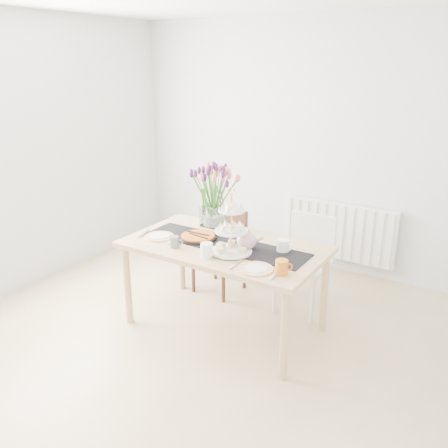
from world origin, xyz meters
The scene contains 16 objects.
room_shell centered at (0.00, 0.00, 1.30)m, with size 4.50×4.50×4.50m.
radiator centered at (0.50, 2.19, 0.45)m, with size 1.20×0.08×0.60m, color white.
dining_table centered at (0.09, 0.58, 0.67)m, with size 1.60×0.90×0.75m.
chair_brown centered at (-0.31, 1.20, 0.46)m, with size 0.42×0.42×0.80m.
chair_white centered at (0.52, 1.29, 0.50)m, with size 0.43×0.43×0.86m.
table_runner centered at (0.09, 0.58, 0.75)m, with size 1.40×0.35×0.01m, color black.
tulip_vase centered at (-0.24, 0.92, 1.11)m, with size 0.66×0.66×0.57m.
cake_stand centered at (0.23, 0.45, 0.88)m, with size 0.32×0.32×0.47m.
teapot centered at (0.30, 0.57, 0.83)m, with size 0.26×0.21×0.17m, color silver, non-canonical shape.
cream_jug centered at (0.55, 0.69, 0.80)m, with size 0.10×0.10×0.10m, color white.
tart_tin centered at (-0.16, 0.56, 0.77)m, with size 0.31×0.31×0.04m.
mug_grey centered at (-0.22, 0.31, 0.80)m, with size 0.08×0.08×0.09m, color slate.
mug_white centered at (0.11, 0.29, 0.80)m, with size 0.09×0.09×0.11m, color white.
mug_orange centered at (0.72, 0.31, 0.80)m, with size 0.09×0.09×0.11m, color #CC6516.
plate_left centered at (-0.46, 0.43, 0.76)m, with size 0.25×0.25×0.01m, color silver.
plate_right centered at (0.54, 0.28, 0.76)m, with size 0.25×0.25×0.01m, color silver.
Camera 1 is at (1.98, -2.43, 2.16)m, focal length 38.00 mm.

